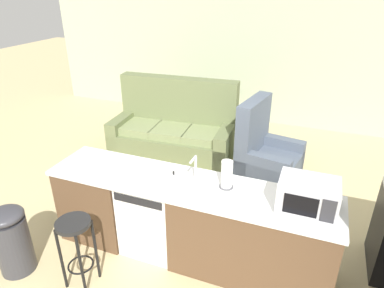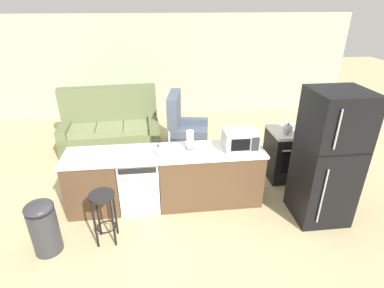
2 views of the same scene
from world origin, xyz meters
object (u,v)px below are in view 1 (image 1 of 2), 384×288
at_px(paper_towel_roll, 227,175).
at_px(soap_bottle, 174,181).
at_px(armchair, 264,156).
at_px(couch, 175,132).
at_px(microwave, 308,195).
at_px(trash_bin, 12,240).
at_px(dishwasher, 153,214).
at_px(bar_stool, 76,239).

xyz_separation_m(paper_towel_roll, soap_bottle, (-0.47, -0.18, -0.07)).
height_order(soap_bottle, armchair, armchair).
bearing_deg(armchair, paper_towel_roll, -92.35).
height_order(soap_bottle, couch, couch).
bearing_deg(couch, soap_bottle, -66.14).
bearing_deg(couch, armchair, -9.66).
xyz_separation_m(paper_towel_roll, armchair, (0.08, 1.83, -0.69)).
bearing_deg(couch, paper_towel_roll, -54.77).
bearing_deg(microwave, paper_towel_roll, 173.96).
height_order(soap_bottle, trash_bin, soap_bottle).
distance_m(soap_bottle, trash_bin, 1.73).
relative_size(dishwasher, couch, 0.41).
xyz_separation_m(paper_towel_roll, couch, (-1.48, 2.09, -0.64)).
distance_m(microwave, armchair, 2.14).
distance_m(microwave, soap_bottle, 1.22).
xyz_separation_m(bar_stool, armchair, (1.27, 2.64, -0.19)).
bearing_deg(armchair, microwave, -70.62).
relative_size(dishwasher, soap_bottle, 4.77).
xyz_separation_m(dishwasher, bar_stool, (-0.42, -0.74, 0.11)).
relative_size(trash_bin, armchair, 0.62).
bearing_deg(dishwasher, bar_stool, -119.75).
xyz_separation_m(bar_stool, trash_bin, (-0.73, -0.10, -0.16)).
bearing_deg(trash_bin, armchair, 53.84).
bearing_deg(microwave, couch, 135.68).
xyz_separation_m(microwave, bar_stool, (-1.94, -0.73, -0.50)).
bearing_deg(soap_bottle, bar_stool, -138.95).
bearing_deg(dishwasher, soap_bottle, -19.01).
bearing_deg(soap_bottle, trash_bin, -153.45).
height_order(trash_bin, couch, couch).
xyz_separation_m(trash_bin, couch, (0.45, 3.00, 0.02)).
relative_size(microwave, soap_bottle, 2.84).
bearing_deg(trash_bin, bar_stool, 7.46).
xyz_separation_m(dishwasher, armchair, (0.85, 1.91, -0.07)).
bearing_deg(trash_bin, couch, 81.52).
bearing_deg(soap_bottle, microwave, 4.85).
distance_m(trash_bin, armchair, 3.39).
distance_m(trash_bin, couch, 3.03).
height_order(paper_towel_roll, bar_stool, paper_towel_roll).
bearing_deg(bar_stool, couch, 95.54).
distance_m(dishwasher, soap_bottle, 0.64).
bearing_deg(microwave, soap_bottle, -175.15).
distance_m(couch, armchair, 1.58).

